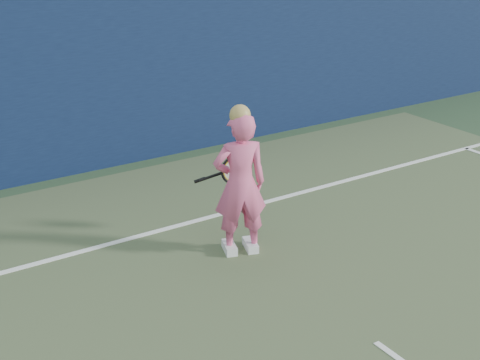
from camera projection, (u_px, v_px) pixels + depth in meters
backstop_wall at (115, 79)px, 9.63m from camera, size 24.00×0.40×2.50m
player at (240, 184)px, 7.10m from camera, size 0.67×0.54×1.67m
racket at (232, 171)px, 7.49m from camera, size 0.58×0.28×0.33m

